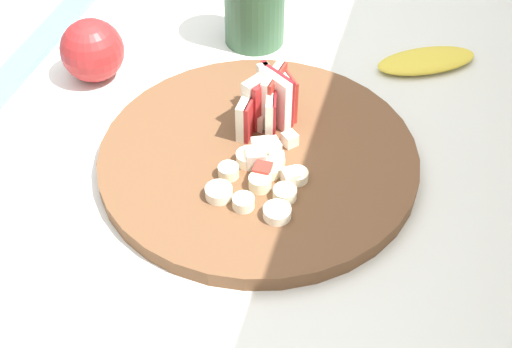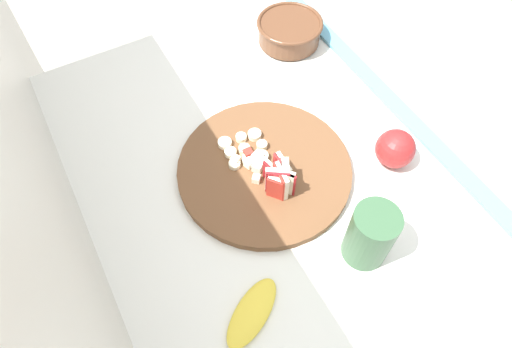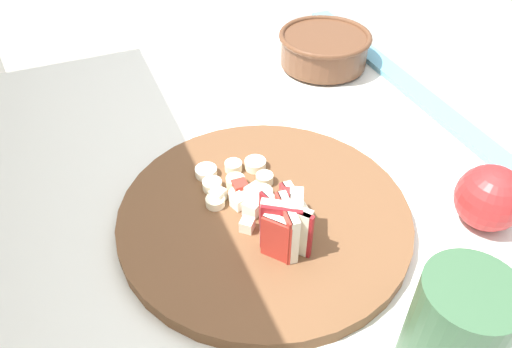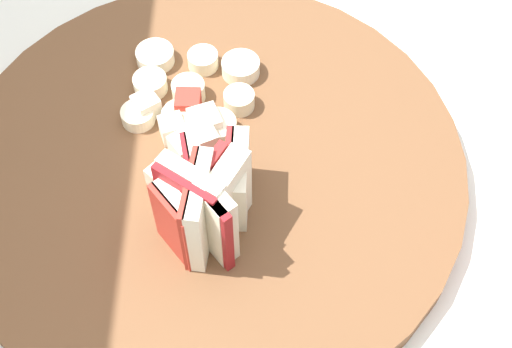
{
  "view_description": "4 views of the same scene",
  "coord_description": "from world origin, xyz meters",
  "px_view_note": "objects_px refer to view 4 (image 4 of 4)",
  "views": [
    {
      "loc": [
        0.62,
        0.16,
        1.43
      ],
      "look_at": [
        0.1,
        0.01,
        0.9
      ],
      "focal_mm": 48.75,
      "sensor_mm": 36.0,
      "label": 1
    },
    {
      "loc": [
        -0.39,
        0.28,
        1.67
      ],
      "look_at": [
        0.05,
        0.03,
        0.9
      ],
      "focal_mm": 31.42,
      "sensor_mm": 36.0,
      "label": 2
    },
    {
      "loc": [
        -0.34,
        0.18,
        1.34
      ],
      "look_at": [
        0.08,
        0.01,
        0.94
      ],
      "focal_mm": 34.77,
      "sensor_mm": 36.0,
      "label": 3
    },
    {
      "loc": [
        -0.23,
        -0.03,
        1.3
      ],
      "look_at": [
        0.03,
        -0.03,
        0.91
      ],
      "focal_mm": 49.45,
      "sensor_mm": 36.0,
      "label": 4
    }
  ],
  "objects_px": {
    "apple_dice_pile": "(191,142)",
    "banana_slice_rows": "(193,91)",
    "cutting_board": "(209,165)",
    "apple_wedge_fan": "(207,202)"
  },
  "relations": [
    {
      "from": "apple_dice_pile",
      "to": "banana_slice_rows",
      "type": "relative_size",
      "value": 1.05
    },
    {
      "from": "apple_wedge_fan",
      "to": "apple_dice_pile",
      "type": "xyz_separation_m",
      "value": [
        0.06,
        0.02,
        -0.02
      ]
    },
    {
      "from": "cutting_board",
      "to": "apple_wedge_fan",
      "type": "bearing_deg",
      "value": -176.61
    },
    {
      "from": "banana_slice_rows",
      "to": "cutting_board",
      "type": "bearing_deg",
      "value": -165.83
    },
    {
      "from": "apple_dice_pile",
      "to": "banana_slice_rows",
      "type": "distance_m",
      "value": 0.05
    },
    {
      "from": "cutting_board",
      "to": "apple_wedge_fan",
      "type": "height_order",
      "value": "apple_wedge_fan"
    },
    {
      "from": "banana_slice_rows",
      "to": "apple_wedge_fan",
      "type": "bearing_deg",
      "value": -171.1
    },
    {
      "from": "apple_wedge_fan",
      "to": "banana_slice_rows",
      "type": "bearing_deg",
      "value": 8.9
    },
    {
      "from": "apple_dice_pile",
      "to": "cutting_board",
      "type": "bearing_deg",
      "value": -119.22
    },
    {
      "from": "apple_dice_pile",
      "to": "banana_slice_rows",
      "type": "bearing_deg",
      "value": 2.67
    }
  ]
}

